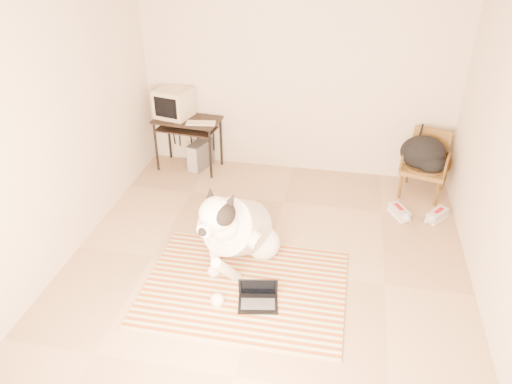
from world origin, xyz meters
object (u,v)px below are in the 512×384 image
(laptop, at_px, (258,297))
(backpack, at_px, (424,154))
(crt_monitor, at_px, (174,103))
(rattan_chair, at_px, (425,164))
(computer_desk, at_px, (187,126))
(dog, at_px, (238,230))
(pc_tower, at_px, (200,155))

(laptop, distance_m, backpack, 2.86)
(crt_monitor, xyz_separation_m, rattan_chair, (3.24, -0.15, -0.50))
(computer_desk, xyz_separation_m, rattan_chair, (3.06, -0.08, -0.21))
(dog, relative_size, laptop, 3.61)
(laptop, xyz_separation_m, computer_desk, (-1.42, 2.46, 0.53))
(laptop, height_order, pc_tower, pc_tower)
(laptop, distance_m, computer_desk, 2.89)
(crt_monitor, xyz_separation_m, pc_tower, (0.33, -0.04, -0.71))
(dog, distance_m, laptop, 0.70)
(laptop, relative_size, rattan_chair, 0.50)
(dog, distance_m, rattan_chair, 2.68)
(rattan_chair, xyz_separation_m, backpack, (-0.04, -0.05, 0.15))
(crt_monitor, height_order, rattan_chair, crt_monitor)
(pc_tower, distance_m, backpack, 2.90)
(backpack, bearing_deg, laptop, -124.37)
(laptop, height_order, rattan_chair, rattan_chair)
(crt_monitor, relative_size, pc_tower, 1.15)
(computer_desk, height_order, crt_monitor, crt_monitor)
(laptop, bearing_deg, backpack, 55.63)
(dog, relative_size, rattan_chair, 1.81)
(laptop, bearing_deg, pc_tower, 117.12)
(laptop, xyz_separation_m, rattan_chair, (1.63, 2.38, 0.31))
(rattan_chair, bearing_deg, computer_desk, 178.54)
(crt_monitor, distance_m, rattan_chair, 3.28)
(crt_monitor, bearing_deg, laptop, -57.63)
(pc_tower, bearing_deg, dog, -63.58)
(computer_desk, xyz_separation_m, backpack, (3.01, -0.13, -0.06))
(computer_desk, distance_m, pc_tower, 0.45)
(dog, bearing_deg, pc_tower, 116.42)
(rattan_chair, bearing_deg, backpack, -127.02)
(laptop, height_order, backpack, backpack)
(pc_tower, bearing_deg, rattan_chair, -2.16)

